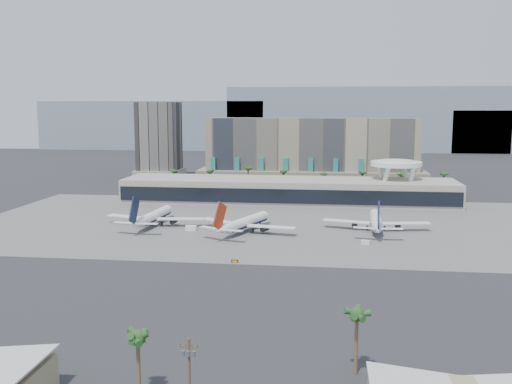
# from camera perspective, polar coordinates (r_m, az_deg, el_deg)

# --- Properties ---
(ground) EXTENTS (900.00, 900.00, 0.00)m
(ground) POSITION_cam_1_polar(r_m,az_deg,el_deg) (188.75, 0.91, -6.51)
(ground) COLOR #232326
(ground) RESTS_ON ground
(apron_pad) EXTENTS (260.00, 130.00, 0.06)m
(apron_pad) POSITION_cam_1_polar(r_m,az_deg,el_deg) (242.04, 2.32, -3.14)
(apron_pad) COLOR #5B5B59
(apron_pad) RESTS_ON ground
(mountain_ridge) EXTENTS (680.00, 60.00, 70.00)m
(mountain_ridge) POSITION_cam_1_polar(r_m,az_deg,el_deg) (651.56, 7.88, 6.78)
(mountain_ridge) COLOR gray
(mountain_ridge) RESTS_ON ground
(hotel) EXTENTS (140.00, 30.00, 42.00)m
(hotel) POSITION_cam_1_polar(r_m,az_deg,el_deg) (357.22, 5.54, 3.33)
(hotel) COLOR gray
(hotel) RESTS_ON ground
(office_tower) EXTENTS (30.00, 30.00, 52.00)m
(office_tower) POSITION_cam_1_polar(r_m,az_deg,el_deg) (398.91, -9.64, 4.68)
(office_tower) COLOR black
(office_tower) RESTS_ON ground
(terminal) EXTENTS (170.00, 32.50, 14.50)m
(terminal) POSITION_cam_1_polar(r_m,az_deg,el_deg) (294.80, 3.22, 0.24)
(terminal) COLOR #AEA799
(terminal) RESTS_ON ground
(saucer_structure) EXTENTS (26.00, 26.00, 21.89)m
(saucer_structure) POSITION_cam_1_polar(r_m,az_deg,el_deg) (300.89, 13.84, 2.47)
(saucer_structure) COLOR white
(saucer_structure) RESTS_ON ground
(palm_row) EXTENTS (157.80, 2.80, 13.10)m
(palm_row) POSITION_cam_1_polar(r_m,az_deg,el_deg) (328.73, 4.86, 1.79)
(palm_row) COLOR brown
(palm_row) RESTS_ON ground
(utility_pole) EXTENTS (3.20, 0.85, 12.00)m
(utility_pole) POSITION_cam_1_polar(r_m,az_deg,el_deg) (97.29, -6.70, -17.01)
(utility_pole) COLOR #4C3826
(utility_pole) RESTS_ON ground
(airliner_left) EXTENTS (42.76, 44.17, 15.25)m
(airliner_left) POSITION_cam_1_polar(r_m,az_deg,el_deg) (240.20, -10.25, -2.43)
(airliner_left) COLOR white
(airliner_left) RESTS_ON ground
(airliner_centre) EXTENTS (39.99, 41.26, 15.01)m
(airliner_centre) POSITION_cam_1_polar(r_m,az_deg,el_deg) (224.42, -1.15, -3.08)
(airliner_centre) COLOR white
(airliner_centre) RESTS_ON ground
(airliner_right) EXTENTS (42.72, 44.02, 15.19)m
(airliner_right) POSITION_cam_1_polar(r_m,az_deg,el_deg) (232.29, 11.92, -2.86)
(airliner_right) COLOR white
(airliner_right) RESTS_ON ground
(service_vehicle_a) EXTENTS (4.25, 2.12, 2.06)m
(service_vehicle_a) POSITION_cam_1_polar(r_m,az_deg,el_deg) (228.87, -6.51, -3.61)
(service_vehicle_a) COLOR white
(service_vehicle_a) RESTS_ON ground
(service_vehicle_b) EXTENTS (3.32, 2.33, 1.55)m
(service_vehicle_b) POSITION_cam_1_polar(r_m,az_deg,el_deg) (208.70, 10.90, -4.98)
(service_vehicle_b) COLOR silver
(service_vehicle_b) RESTS_ON ground
(taxiway_sign) EXTENTS (2.21, 0.37, 1.00)m
(taxiway_sign) POSITION_cam_1_polar(r_m,az_deg,el_deg) (181.68, -2.13, -6.95)
(taxiway_sign) COLOR black
(taxiway_sign) RESTS_ON ground
(near_palm_a) EXTENTS (6.00, 6.00, 11.81)m
(near_palm_a) POSITION_cam_1_polar(r_m,az_deg,el_deg) (101.71, -11.73, -14.82)
(near_palm_a) COLOR brown
(near_palm_a) RESTS_ON ground
(near_palm_b) EXTENTS (6.00, 6.00, 12.98)m
(near_palm_b) POSITION_cam_1_polar(r_m,az_deg,el_deg) (108.25, 10.05, -12.65)
(near_palm_b) COLOR brown
(near_palm_b) RESTS_ON ground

